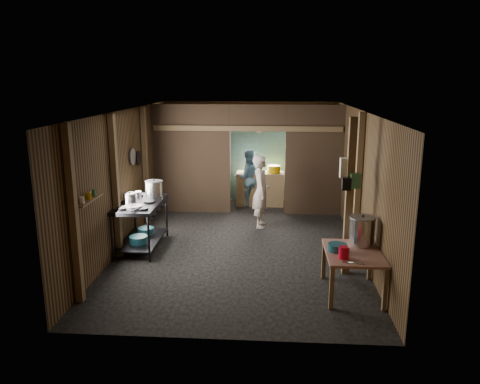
# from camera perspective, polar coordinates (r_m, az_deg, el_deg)

# --- Properties ---
(floor) EXTENTS (4.50, 7.00, 0.00)m
(floor) POSITION_cam_1_polar(r_m,az_deg,el_deg) (9.31, 0.09, -6.30)
(floor) COLOR black
(floor) RESTS_ON ground
(ceiling) EXTENTS (4.50, 7.00, 0.00)m
(ceiling) POSITION_cam_1_polar(r_m,az_deg,el_deg) (8.76, 0.09, 9.89)
(ceiling) COLOR #363431
(ceiling) RESTS_ON ground
(wall_back) EXTENTS (4.50, 0.00, 2.60)m
(wall_back) POSITION_cam_1_polar(r_m,az_deg,el_deg) (12.38, 1.19, 4.96)
(wall_back) COLOR brown
(wall_back) RESTS_ON ground
(wall_front) EXTENTS (4.50, 0.00, 2.60)m
(wall_front) POSITION_cam_1_polar(r_m,az_deg,el_deg) (5.59, -2.37, -6.03)
(wall_front) COLOR brown
(wall_front) RESTS_ON ground
(wall_left) EXTENTS (0.00, 7.00, 2.60)m
(wall_left) POSITION_cam_1_polar(r_m,az_deg,el_deg) (9.37, -13.78, 1.71)
(wall_left) COLOR brown
(wall_left) RESTS_ON ground
(wall_right) EXTENTS (0.00, 7.00, 2.60)m
(wall_right) POSITION_cam_1_polar(r_m,az_deg,el_deg) (9.08, 14.41, 1.29)
(wall_right) COLOR brown
(wall_right) RESTS_ON ground
(partition_left) EXTENTS (1.85, 0.10, 2.60)m
(partition_left) POSITION_cam_1_polar(r_m,az_deg,el_deg) (11.25, -5.91, 4.00)
(partition_left) COLOR #4F3928
(partition_left) RESTS_ON floor
(partition_right) EXTENTS (1.35, 0.10, 2.60)m
(partition_right) POSITION_cam_1_polar(r_m,az_deg,el_deg) (11.13, 9.00, 3.79)
(partition_right) COLOR #4F3928
(partition_right) RESTS_ON floor
(partition_header) EXTENTS (1.30, 0.10, 0.60)m
(partition_header) POSITION_cam_1_polar(r_m,az_deg,el_deg) (10.96, 2.20, 9.08)
(partition_header) COLOR #4F3928
(partition_header) RESTS_ON wall_back
(turquoise_panel) EXTENTS (4.40, 0.06, 2.50)m
(turquoise_panel) POSITION_cam_1_polar(r_m,az_deg,el_deg) (12.33, 1.18, 4.69)
(turquoise_panel) COLOR #6AA7A2
(turquoise_panel) RESTS_ON wall_back
(back_counter) EXTENTS (1.20, 0.50, 0.85)m
(back_counter) POSITION_cam_1_polar(r_m,az_deg,el_deg) (12.00, 2.48, 0.41)
(back_counter) COLOR olive
(back_counter) RESTS_ON floor
(wall_clock) EXTENTS (0.20, 0.03, 0.20)m
(wall_clock) POSITION_cam_1_polar(r_m,az_deg,el_deg) (12.20, 2.37, 7.66)
(wall_clock) COLOR white
(wall_clock) RESTS_ON wall_back
(post_left_a) EXTENTS (0.10, 0.12, 2.60)m
(post_left_a) POSITION_cam_1_polar(r_m,az_deg,el_deg) (6.98, -19.62, -2.77)
(post_left_a) COLOR olive
(post_left_a) RESTS_ON floor
(post_left_b) EXTENTS (0.10, 0.12, 2.60)m
(post_left_b) POSITION_cam_1_polar(r_m,az_deg,el_deg) (8.60, -14.93, 0.59)
(post_left_b) COLOR olive
(post_left_b) RESTS_ON floor
(post_left_c) EXTENTS (0.10, 0.12, 2.60)m
(post_left_c) POSITION_cam_1_polar(r_m,az_deg,el_deg) (10.48, -11.45, 3.07)
(post_left_c) COLOR olive
(post_left_c) RESTS_ON floor
(post_right) EXTENTS (0.10, 0.12, 2.60)m
(post_right) POSITION_cam_1_polar(r_m,az_deg,el_deg) (8.87, 14.19, 1.02)
(post_right) COLOR olive
(post_right) RESTS_ON floor
(post_free) EXTENTS (0.12, 0.12, 2.60)m
(post_free) POSITION_cam_1_polar(r_m,az_deg,el_deg) (7.76, 13.18, -0.71)
(post_free) COLOR olive
(post_free) RESTS_ON floor
(cross_beam) EXTENTS (4.40, 0.12, 0.12)m
(cross_beam) POSITION_cam_1_polar(r_m,az_deg,el_deg) (10.95, 0.86, 7.76)
(cross_beam) COLOR olive
(cross_beam) RESTS_ON wall_left
(pan_lid_big) EXTENTS (0.03, 0.34, 0.34)m
(pan_lid_big) POSITION_cam_1_polar(r_m,az_deg,el_deg) (9.67, -12.96, 4.23)
(pan_lid_big) COLOR gray
(pan_lid_big) RESTS_ON wall_left
(pan_lid_small) EXTENTS (0.03, 0.30, 0.30)m
(pan_lid_small) POSITION_cam_1_polar(r_m,az_deg,el_deg) (10.06, -12.28, 4.05)
(pan_lid_small) COLOR black
(pan_lid_small) RESTS_ON wall_left
(wall_shelf) EXTENTS (0.14, 0.80, 0.03)m
(wall_shelf) POSITION_cam_1_polar(r_m,az_deg,el_deg) (7.39, -17.95, -0.95)
(wall_shelf) COLOR olive
(wall_shelf) RESTS_ON wall_left
(jar_white) EXTENTS (0.07, 0.07, 0.10)m
(jar_white) POSITION_cam_1_polar(r_m,az_deg,el_deg) (7.15, -18.72, -0.95)
(jar_white) COLOR white
(jar_white) RESTS_ON wall_shelf
(jar_yellow) EXTENTS (0.08, 0.08, 0.10)m
(jar_yellow) POSITION_cam_1_polar(r_m,az_deg,el_deg) (7.37, -17.99, -0.46)
(jar_yellow) COLOR #BA9506
(jar_yellow) RESTS_ON wall_shelf
(jar_green) EXTENTS (0.06, 0.06, 0.10)m
(jar_green) POSITION_cam_1_polar(r_m,az_deg,el_deg) (7.57, -17.38, -0.06)
(jar_green) COLOR #438D5C
(jar_green) RESTS_ON wall_shelf
(bag_white) EXTENTS (0.22, 0.15, 0.32)m
(bag_white) POSITION_cam_1_polar(r_m,az_deg,el_deg) (7.73, 12.91, 2.89)
(bag_white) COLOR white
(bag_white) RESTS_ON post_free
(bag_green) EXTENTS (0.16, 0.12, 0.24)m
(bag_green) POSITION_cam_1_polar(r_m,az_deg,el_deg) (7.65, 13.88, 1.34)
(bag_green) COLOR #438D5C
(bag_green) RESTS_ON post_free
(bag_black) EXTENTS (0.14, 0.10, 0.20)m
(bag_black) POSITION_cam_1_polar(r_m,az_deg,el_deg) (7.62, 12.85, 0.97)
(bag_black) COLOR black
(bag_black) RESTS_ON post_free
(gas_range) EXTENTS (0.79, 1.54, 0.91)m
(gas_range) POSITION_cam_1_polar(r_m,az_deg,el_deg) (9.13, -11.95, -3.99)
(gas_range) COLOR black
(gas_range) RESTS_ON floor
(prep_table) EXTENTS (0.82, 1.13, 0.67)m
(prep_table) POSITION_cam_1_polar(r_m,az_deg,el_deg) (7.35, 13.53, -9.52)
(prep_table) COLOR #A16D56
(prep_table) RESTS_ON floor
(stove_pot_large) EXTENTS (0.40, 0.40, 0.34)m
(stove_pot_large) POSITION_cam_1_polar(r_m,az_deg,el_deg) (9.33, -10.41, 0.33)
(stove_pot_large) COLOR beige
(stove_pot_large) RESTS_ON gas_range
(stove_pot_med) EXTENTS (0.31, 0.31, 0.21)m
(stove_pot_med) POSITION_cam_1_polar(r_m,az_deg,el_deg) (8.96, -13.30, -0.79)
(stove_pot_med) COLOR beige
(stove_pot_med) RESTS_ON gas_range
(stove_saucepan) EXTENTS (0.17, 0.17, 0.10)m
(stove_saucepan) POSITION_cam_1_polar(r_m,az_deg,el_deg) (9.44, -12.39, -0.24)
(stove_saucepan) COLOR beige
(stove_saucepan) RESTS_ON gas_range
(frying_pan) EXTENTS (0.47, 0.61, 0.07)m
(frying_pan) POSITION_cam_1_polar(r_m,az_deg,el_deg) (8.61, -12.87, -1.79)
(frying_pan) COLOR gray
(frying_pan) RESTS_ON gas_range
(blue_tub_front) EXTENTS (0.34, 0.34, 0.14)m
(blue_tub_front) POSITION_cam_1_polar(r_m,az_deg,el_deg) (8.99, -12.28, -5.70)
(blue_tub_front) COLOR #1B5362
(blue_tub_front) RESTS_ON gas_range
(blue_tub_back) EXTENTS (0.32, 0.32, 0.13)m
(blue_tub_back) POSITION_cam_1_polar(r_m,az_deg,el_deg) (9.48, -11.39, -4.66)
(blue_tub_back) COLOR #1B5362
(blue_tub_back) RESTS_ON gas_range
(stock_pot) EXTENTS (0.51, 0.51, 0.47)m
(stock_pot) POSITION_cam_1_polar(r_m,az_deg,el_deg) (7.48, 14.64, -4.66)
(stock_pot) COLOR beige
(stock_pot) RESTS_ON prep_table
(wash_basin) EXTENTS (0.32, 0.32, 0.11)m
(wash_basin) POSITION_cam_1_polar(r_m,az_deg,el_deg) (7.19, 11.77, -6.62)
(wash_basin) COLOR #1B5362
(wash_basin) RESTS_ON prep_table
(pink_bucket) EXTENTS (0.16, 0.16, 0.18)m
(pink_bucket) POSITION_cam_1_polar(r_m,az_deg,el_deg) (6.91, 12.55, -7.21)
(pink_bucket) COLOR red
(pink_bucket) RESTS_ON prep_table
(knife) EXTENTS (0.30, 0.09, 0.01)m
(knife) POSITION_cam_1_polar(r_m,az_deg,el_deg) (6.79, 13.66, -8.39)
(knife) COLOR beige
(knife) RESTS_ON prep_table
(yellow_tub) EXTENTS (0.33, 0.33, 0.18)m
(yellow_tub) POSITION_cam_1_polar(r_m,az_deg,el_deg) (11.89, 4.14, 2.81)
(yellow_tub) COLOR #BA9506
(yellow_tub) RESTS_ON back_counter
(red_cup) EXTENTS (0.13, 0.13, 0.15)m
(red_cup) POSITION_cam_1_polar(r_m,az_deg,el_deg) (11.91, 0.82, 2.77)
(red_cup) COLOR #B90005
(red_cup) RESTS_ON back_counter
(cook) EXTENTS (0.38, 0.58, 1.59)m
(cook) POSITION_cam_1_polar(r_m,az_deg,el_deg) (10.15, 2.59, 0.08)
(cook) COLOR beige
(cook) RESTS_ON floor
(worker_back) EXTENTS (0.84, 0.73, 1.45)m
(worker_back) POSITION_cam_1_polar(r_m,az_deg,el_deg) (11.86, 1.00, 1.75)
(worker_back) COLOR #5B899F
(worker_back) RESTS_ON floor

